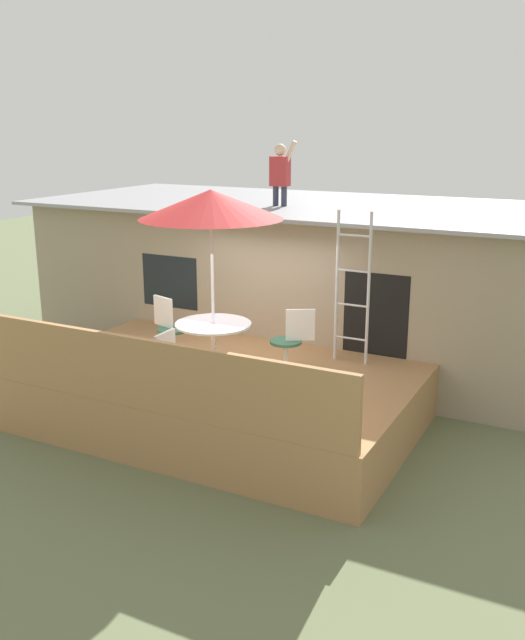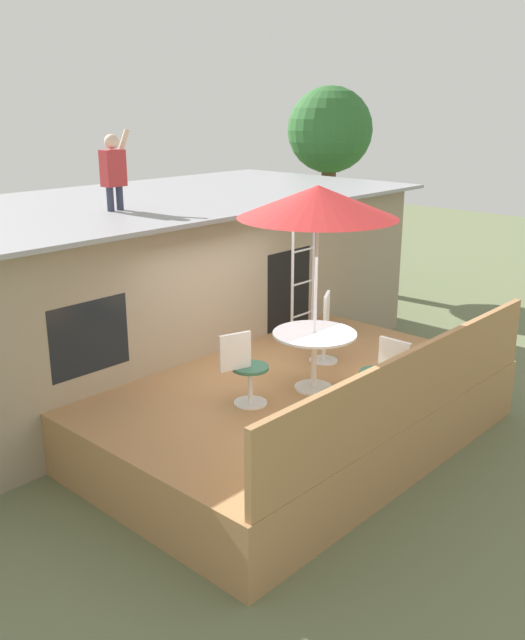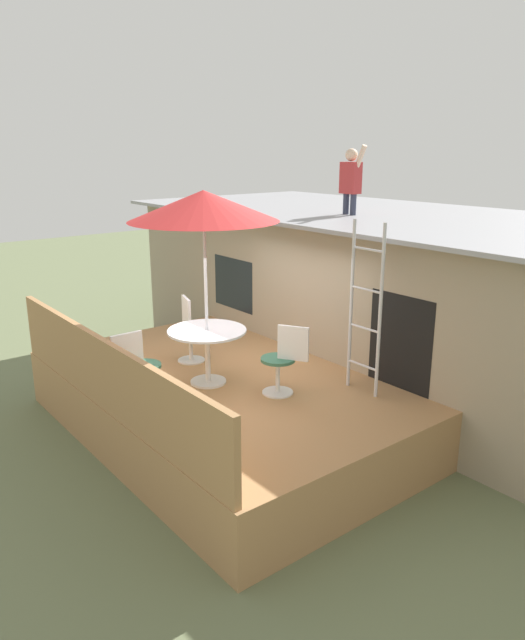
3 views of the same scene
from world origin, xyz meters
The scene contains 11 objects.
ground_plane centered at (0.00, 0.00, 0.00)m, with size 40.00×40.00×0.00m, color #66704C.
house centered at (0.00, 3.60, 1.40)m, with size 10.50×4.50×2.78m.
deck centered at (0.00, 0.00, 0.40)m, with size 5.41×3.48×0.80m, color #A87A4C.
deck_railing centered at (0.00, -1.69, 1.25)m, with size 5.31×0.08×0.90m, color #A87A4C.
patio_table centered at (0.03, -0.26, 1.39)m, with size 1.04×1.04×0.74m.
patio_umbrella centered at (0.03, -0.26, 3.15)m, with size 1.90×1.90×2.54m.
step_ladder centered at (1.50, 1.14, 1.90)m, with size 0.52×0.04×2.20m.
person_figure centered at (-0.52, 2.93, 3.39)m, with size 0.47×0.20×1.11m.
patio_chair_left centered at (-0.91, 0.03, 1.26)m, with size 0.61×0.44×0.92m.
patio_chair_right centered at (0.94, 0.28, 1.26)m, with size 0.57×0.44×0.92m.
patio_chair_near centered at (0.03, -1.28, 1.26)m, with size 0.44×0.62×0.92m.
Camera 3 is at (6.29, -4.31, 3.84)m, focal length 33.28 mm.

